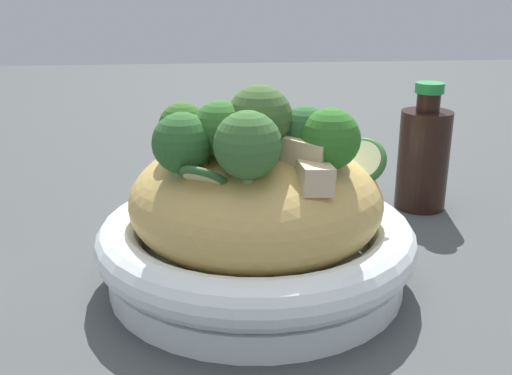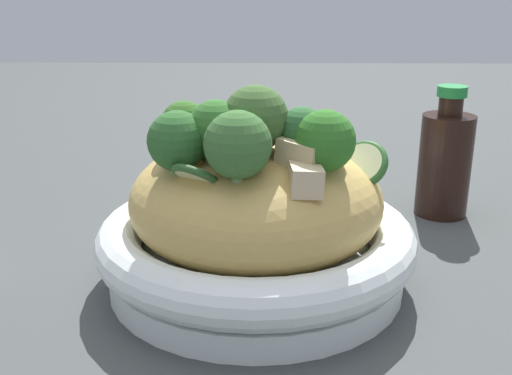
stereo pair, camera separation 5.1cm
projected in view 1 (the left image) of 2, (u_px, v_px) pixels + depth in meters
The scene contains 8 objects.
ground_plane at pixel (256, 280), 0.54m from camera, with size 3.00×3.00×0.00m, color #3E4342.
serving_bowl at pixel (256, 248), 0.53m from camera, with size 0.28×0.28×0.06m.
noodle_heap at pixel (256, 199), 0.52m from camera, with size 0.22×0.22×0.12m.
broccoli_florets at pixel (249, 135), 0.46m from camera, with size 0.13×0.18×0.07m.
carrot_coins at pixel (236, 142), 0.51m from camera, with size 0.14×0.10×0.03m.
zucchini_slices at pixel (307, 167), 0.49m from camera, with size 0.10×0.18×0.04m.
chicken_chunks at pixel (315, 156), 0.47m from camera, with size 0.09×0.06×0.04m.
soy_sauce_bottle at pixel (423, 156), 0.70m from camera, with size 0.06×0.06×0.15m.
Camera 1 is at (0.49, -0.04, 0.26)m, focal length 42.46 mm.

